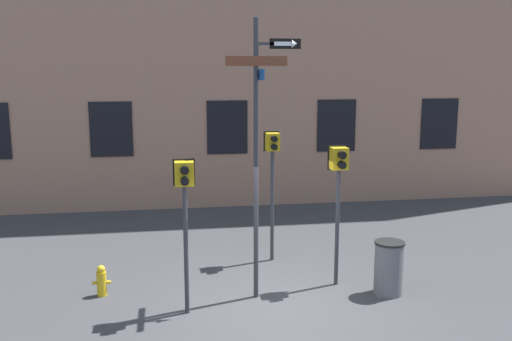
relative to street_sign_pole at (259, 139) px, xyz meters
The scene contains 7 objects.
ground_plane 3.07m from the street_sign_pole, 70.85° to the right, with size 60.00×60.00×0.00m, color #38383A.
street_sign_pole is the anchor object (origin of this frame).
pedestrian_signal_left 1.69m from the street_sign_pole, 159.47° to the right, with size 0.38×0.40×2.74m.
pedestrian_signal_right 1.85m from the street_sign_pole, 12.80° to the left, with size 0.38×0.40×2.79m.
pedestrian_signal_across 2.24m from the street_sign_pole, 72.53° to the left, with size 0.35×0.40×2.90m.
fire_hydrant 4.03m from the street_sign_pole, 169.89° to the left, with size 0.34×0.18×0.60m.
trash_bin 3.51m from the street_sign_pole, ahead, with size 0.57×0.57×1.04m.
Camera 1 is at (-1.87, -9.46, 4.29)m, focal length 40.00 mm.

